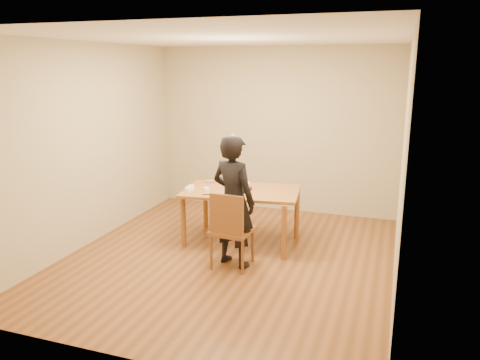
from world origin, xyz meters
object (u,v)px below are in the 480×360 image
(dining_table, at_px, (241,191))
(cake, at_px, (243,185))
(cake_plate, at_px, (243,188))
(person, at_px, (233,201))
(dining_chair, at_px, (232,231))

(dining_table, distance_m, cake, 0.09)
(dining_table, distance_m, cake_plate, 0.06)
(cake_plate, xyz_separation_m, cake, (0.00, 0.00, 0.04))
(cake_plate, height_order, cake, cake)
(cake, height_order, person, person)
(cake_plate, xyz_separation_m, person, (0.15, -0.78, 0.05))
(cake, bearing_deg, person, -79.39)
(dining_table, xyz_separation_m, dining_chair, (0.15, -0.78, -0.28))
(dining_chair, distance_m, person, 0.37)
(dining_chair, relative_size, person, 0.29)
(cake_plate, bearing_deg, dining_chair, -79.95)
(dining_table, height_order, dining_chair, dining_table)
(dining_table, distance_m, person, 0.75)
(cake, xyz_separation_m, person, (0.15, -0.78, 0.01))
(dining_table, relative_size, person, 0.95)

